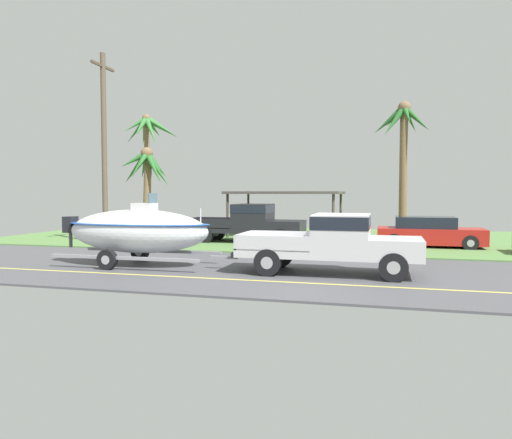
% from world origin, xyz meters
% --- Properties ---
extents(ground, '(36.00, 22.00, 0.11)m').
position_xyz_m(ground, '(0.00, 8.38, -0.01)').
color(ground, '#4C4C51').
extents(pickup_truck_towing, '(5.64, 2.01, 1.80)m').
position_xyz_m(pickup_truck_towing, '(0.88, -0.10, 1.01)').
color(pickup_truck_towing, silver).
rests_on(pickup_truck_towing, ground).
extents(boat_on_trailer, '(6.29, 2.35, 2.43)m').
position_xyz_m(boat_on_trailer, '(-5.85, -0.10, 1.17)').
color(boat_on_trailer, gray).
rests_on(boat_on_trailer, ground).
extents(parked_pickup_background, '(5.93, 2.01, 1.90)m').
position_xyz_m(parked_pickup_background, '(-4.08, 7.89, 1.05)').
color(parked_pickup_background, black).
rests_on(parked_pickup_background, ground).
extents(parked_sedan_near, '(4.53, 1.85, 1.38)m').
position_xyz_m(parked_sedan_near, '(4.02, 8.05, 0.67)').
color(parked_sedan_near, '#B21E19').
rests_on(parked_sedan_near, ground).
extents(carport_awning, '(6.13, 4.52, 2.52)m').
position_xyz_m(carport_awning, '(-3.23, 11.97, 2.39)').
color(carport_awning, '#4C4238').
rests_on(carport_awning, ground).
extents(palm_tree_near_left, '(2.99, 2.77, 7.07)m').
position_xyz_m(palm_tree_near_left, '(2.91, 11.16, 5.29)').
color(palm_tree_near_left, brown).
rests_on(palm_tree_near_left, ground).
extents(palm_tree_near_right, '(3.04, 2.66, 4.89)m').
position_xyz_m(palm_tree_near_right, '(-10.25, 8.98, 3.58)').
color(palm_tree_near_right, brown).
rests_on(palm_tree_near_right, ground).
extents(palm_tree_mid, '(3.08, 2.94, 6.98)m').
position_xyz_m(palm_tree_mid, '(-11.19, 11.08, 5.56)').
color(palm_tree_mid, brown).
rests_on(palm_tree_mid, ground).
extents(utility_pole, '(0.24, 1.80, 8.81)m').
position_xyz_m(utility_pole, '(-10.39, 5.13, 4.56)').
color(utility_pole, brown).
rests_on(utility_pole, ground).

